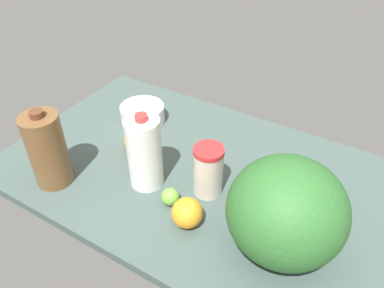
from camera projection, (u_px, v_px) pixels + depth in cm
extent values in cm
cube|color=#3F514D|center=(192.00, 172.00, 120.53)|extent=(120.00, 76.00, 3.00)
cylinder|color=brown|center=(47.00, 150.00, 108.53)|extent=(10.98, 10.98, 23.26)
cylinder|color=#59331E|center=(36.00, 114.00, 100.82)|extent=(3.84, 3.84, 1.80)
cylinder|color=beige|center=(208.00, 172.00, 107.37)|extent=(8.54, 8.54, 14.60)
cylinder|color=red|center=(209.00, 151.00, 102.45)|extent=(8.80, 8.80, 1.40)
cylinder|color=silver|center=(143.00, 114.00, 138.77)|extent=(16.17, 16.17, 6.56)
ellipsoid|color=#2C652B|center=(286.00, 211.00, 88.07)|extent=(28.75, 28.75, 26.32)
cylinder|color=white|center=(145.00, 153.00, 107.95)|extent=(10.10, 10.10, 22.72)
cylinder|color=red|center=(141.00, 118.00, 100.41)|extent=(3.54, 3.54, 1.80)
sphere|color=orange|center=(187.00, 213.00, 99.34)|extent=(8.51, 8.51, 8.51)
sphere|color=orange|center=(137.00, 141.00, 123.90)|extent=(8.86, 8.86, 8.86)
sphere|color=#6CB83C|center=(170.00, 197.00, 106.28)|extent=(5.18, 5.18, 5.18)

